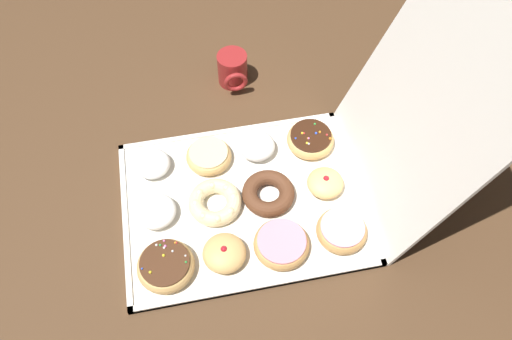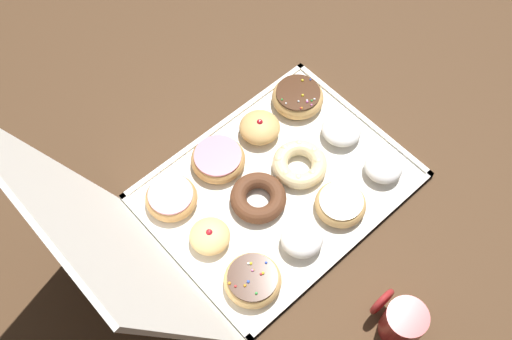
{
  "view_description": "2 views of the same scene",
  "coord_description": "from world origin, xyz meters",
  "px_view_note": "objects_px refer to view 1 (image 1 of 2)",
  "views": [
    {
      "loc": [
        0.54,
        -0.08,
        0.99
      ],
      "look_at": [
        -0.05,
        0.04,
        0.05
      ],
      "focal_mm": 34.87,
      "sensor_mm": 36.0,
      "label": 1
    },
    {
      "loc": [
        -0.42,
        0.45,
        1.14
      ],
      "look_at": [
        0.04,
        0.03,
        0.06
      ],
      "focal_mm": 42.11,
      "sensor_mm": 36.0,
      "label": 2
    }
  ],
  "objects_px": {
    "jelly_filled_donut_5": "(224,253)",
    "jelly_filled_donut_10": "(325,184)",
    "powdered_filled_donut_0": "(153,164)",
    "chocolate_cake_ring_donut_7": "(268,194)",
    "sprinkle_donut_9": "(310,139)",
    "pink_frosted_donut_11": "(342,230)",
    "donut_box": "(243,202)",
    "powdered_filled_donut_1": "(156,213)",
    "coffee_mug": "(233,69)",
    "pink_frosted_donut_8": "(281,244)",
    "sprinkle_donut_2": "(166,266)",
    "cruller_donut_4": "(215,204)",
    "glazed_ring_donut_3": "(209,156)",
    "powdered_filled_donut_6": "(257,146)"
  },
  "relations": [
    {
      "from": "glazed_ring_donut_3",
      "to": "pink_frosted_donut_8",
      "type": "bearing_deg",
      "value": 25.09
    },
    {
      "from": "jelly_filled_donut_5",
      "to": "pink_frosted_donut_11",
      "type": "relative_size",
      "value": 0.83
    },
    {
      "from": "cruller_donut_4",
      "to": "sprinkle_donut_9",
      "type": "relative_size",
      "value": 1.05
    },
    {
      "from": "chocolate_cake_ring_donut_7",
      "to": "glazed_ring_donut_3",
      "type": "bearing_deg",
      "value": -137.39
    },
    {
      "from": "sprinkle_donut_2",
      "to": "coffee_mug",
      "type": "distance_m",
      "value": 0.55
    },
    {
      "from": "powdered_filled_donut_0",
      "to": "pink_frosted_donut_11",
      "type": "bearing_deg",
      "value": 57.1
    },
    {
      "from": "powdered_filled_donut_0",
      "to": "pink_frosted_donut_11",
      "type": "distance_m",
      "value": 0.45
    },
    {
      "from": "sprinkle_donut_2",
      "to": "jelly_filled_donut_5",
      "type": "xyz_separation_m",
      "value": [
        -0.0,
        0.12,
        0.0
      ]
    },
    {
      "from": "pink_frosted_donut_8",
      "to": "sprinkle_donut_2",
      "type": "bearing_deg",
      "value": -89.3
    },
    {
      "from": "pink_frosted_donut_8",
      "to": "chocolate_cake_ring_donut_7",
      "type": "bearing_deg",
      "value": -179.21
    },
    {
      "from": "donut_box",
      "to": "powdered_filled_donut_1",
      "type": "relative_size",
      "value": 6.07
    },
    {
      "from": "jelly_filled_donut_5",
      "to": "chocolate_cake_ring_donut_7",
      "type": "xyz_separation_m",
      "value": [
        -0.12,
        0.12,
        -0.0
      ]
    },
    {
      "from": "chocolate_cake_ring_donut_7",
      "to": "pink_frosted_donut_11",
      "type": "bearing_deg",
      "value": 48.37
    },
    {
      "from": "coffee_mug",
      "to": "glazed_ring_donut_3",
      "type": "bearing_deg",
      "value": -21.79
    },
    {
      "from": "sprinkle_donut_9",
      "to": "pink_frosted_donut_11",
      "type": "distance_m",
      "value": 0.25
    },
    {
      "from": "chocolate_cake_ring_donut_7",
      "to": "pink_frosted_donut_8",
      "type": "height_order",
      "value": "pink_frosted_donut_8"
    },
    {
      "from": "powdered_filled_donut_6",
      "to": "jelly_filled_donut_10",
      "type": "bearing_deg",
      "value": 45.46
    },
    {
      "from": "powdered_filled_donut_6",
      "to": "pink_frosted_donut_11",
      "type": "distance_m",
      "value": 0.28
    },
    {
      "from": "glazed_ring_donut_3",
      "to": "chocolate_cake_ring_donut_7",
      "type": "distance_m",
      "value": 0.17
    },
    {
      "from": "coffee_mug",
      "to": "pink_frosted_donut_8",
      "type": "bearing_deg",
      "value": 2.18
    },
    {
      "from": "donut_box",
      "to": "powdered_filled_donut_6",
      "type": "distance_m",
      "value": 0.14
    },
    {
      "from": "glazed_ring_donut_3",
      "to": "powdered_filled_donut_6",
      "type": "bearing_deg",
      "value": 91.55
    },
    {
      "from": "powdered_filled_donut_6",
      "to": "sprinkle_donut_9",
      "type": "relative_size",
      "value": 0.76
    },
    {
      "from": "powdered_filled_donut_0",
      "to": "glazed_ring_donut_3",
      "type": "bearing_deg",
      "value": 89.49
    },
    {
      "from": "donut_box",
      "to": "sprinkle_donut_9",
      "type": "bearing_deg",
      "value": 123.94
    },
    {
      "from": "powdered_filled_donut_0",
      "to": "glazed_ring_donut_3",
      "type": "xyz_separation_m",
      "value": [
        0.0,
        0.13,
        -0.0
      ]
    },
    {
      "from": "pink_frosted_donut_8",
      "to": "sprinkle_donut_9",
      "type": "xyz_separation_m",
      "value": [
        -0.25,
        0.13,
        0.0
      ]
    },
    {
      "from": "jelly_filled_donut_10",
      "to": "chocolate_cake_ring_donut_7",
      "type": "bearing_deg",
      "value": -90.35
    },
    {
      "from": "powdered_filled_donut_0",
      "to": "coffee_mug",
      "type": "bearing_deg",
      "value": 136.95
    },
    {
      "from": "coffee_mug",
      "to": "powdered_filled_donut_0",
      "type": "bearing_deg",
      "value": -43.05
    },
    {
      "from": "jelly_filled_donut_5",
      "to": "jelly_filled_donut_10",
      "type": "bearing_deg",
      "value": 116.32
    },
    {
      "from": "powdered_filled_donut_0",
      "to": "chocolate_cake_ring_donut_7",
      "type": "bearing_deg",
      "value": 62.73
    },
    {
      "from": "powdered_filled_donut_1",
      "to": "coffee_mug",
      "type": "distance_m",
      "value": 0.44
    },
    {
      "from": "donut_box",
      "to": "powdered_filled_donut_0",
      "type": "distance_m",
      "value": 0.23
    },
    {
      "from": "sprinkle_donut_9",
      "to": "pink_frosted_donut_8",
      "type": "bearing_deg",
      "value": -26.77
    },
    {
      "from": "powdered_filled_donut_0",
      "to": "sprinkle_donut_9",
      "type": "height_order",
      "value": "same"
    },
    {
      "from": "jelly_filled_donut_5",
      "to": "powdered_filled_donut_0",
      "type": "bearing_deg",
      "value": -153.01
    },
    {
      "from": "donut_box",
      "to": "sprinkle_donut_2",
      "type": "height_order",
      "value": "sprinkle_donut_2"
    },
    {
      "from": "donut_box",
      "to": "cruller_donut_4",
      "type": "relative_size",
      "value": 4.52
    },
    {
      "from": "powdered_filled_donut_6",
      "to": "pink_frosted_donut_11",
      "type": "xyz_separation_m",
      "value": [
        0.25,
        0.14,
        -0.0
      ]
    },
    {
      "from": "glazed_ring_donut_3",
      "to": "cruller_donut_4",
      "type": "distance_m",
      "value": 0.13
    },
    {
      "from": "jelly_filled_donut_5",
      "to": "powdered_filled_donut_6",
      "type": "distance_m",
      "value": 0.28
    },
    {
      "from": "powdered_filled_donut_1",
      "to": "coffee_mug",
      "type": "xyz_separation_m",
      "value": [
        -0.38,
        0.23,
        0.02
      ]
    },
    {
      "from": "sprinkle_donut_2",
      "to": "jelly_filled_donut_5",
      "type": "height_order",
      "value": "jelly_filled_donut_5"
    },
    {
      "from": "powdered_filled_donut_1",
      "to": "sprinkle_donut_2",
      "type": "xyz_separation_m",
      "value": [
        0.12,
        0.01,
        0.0
      ]
    },
    {
      "from": "jelly_filled_donut_5",
      "to": "jelly_filled_donut_10",
      "type": "height_order",
      "value": "jelly_filled_donut_5"
    },
    {
      "from": "pink_frosted_donut_11",
      "to": "donut_box",
      "type": "bearing_deg",
      "value": -122.16
    },
    {
      "from": "cruller_donut_4",
      "to": "sprinkle_donut_9",
      "type": "distance_m",
      "value": 0.28
    },
    {
      "from": "donut_box",
      "to": "powdered_filled_donut_0",
      "type": "bearing_deg",
      "value": -123.64
    },
    {
      "from": "jelly_filled_donut_5",
      "to": "jelly_filled_donut_10",
      "type": "xyz_separation_m",
      "value": [
        -0.12,
        0.25,
        -0.0
      ]
    }
  ]
}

